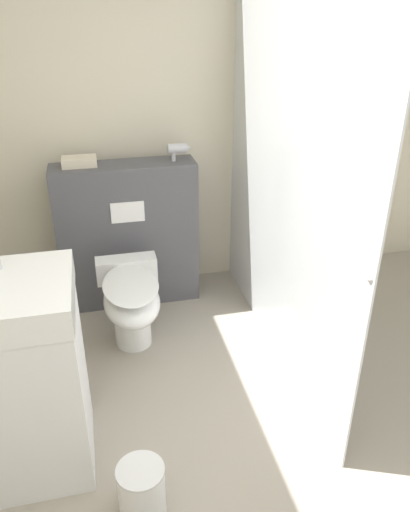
{
  "coord_description": "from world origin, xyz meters",
  "views": [
    {
      "loc": [
        -0.57,
        -1.05,
        1.98
      ],
      "look_at": [
        0.01,
        1.43,
        0.67
      ],
      "focal_mm": 35.0,
      "sensor_mm": 36.0,
      "label": 1
    }
  ],
  "objects_px": {
    "hair_drier": "(178,149)",
    "waste_bin": "(142,490)",
    "toilet": "(131,301)",
    "sink_vanity": "(16,380)"
  },
  "relations": [
    {
      "from": "hair_drier",
      "to": "waste_bin",
      "type": "distance_m",
      "value": 2.07
    },
    {
      "from": "toilet",
      "to": "hair_drier",
      "type": "height_order",
      "value": "hair_drier"
    },
    {
      "from": "sink_vanity",
      "to": "hair_drier",
      "type": "bearing_deg",
      "value": 53.91
    },
    {
      "from": "sink_vanity",
      "to": "hair_drier",
      "type": "distance_m",
      "value": 1.79
    },
    {
      "from": "hair_drier",
      "to": "waste_bin",
      "type": "relative_size",
      "value": 0.63
    },
    {
      "from": "toilet",
      "to": "sink_vanity",
      "type": "height_order",
      "value": "sink_vanity"
    },
    {
      "from": "sink_vanity",
      "to": "hair_drier",
      "type": "height_order",
      "value": "hair_drier"
    },
    {
      "from": "toilet",
      "to": "hair_drier",
      "type": "xyz_separation_m",
      "value": [
        0.42,
        0.58,
        0.77
      ]
    },
    {
      "from": "toilet",
      "to": "waste_bin",
      "type": "bearing_deg",
      "value": -94.08
    },
    {
      "from": "hair_drier",
      "to": "sink_vanity",
      "type": "bearing_deg",
      "value": -126.09
    }
  ]
}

